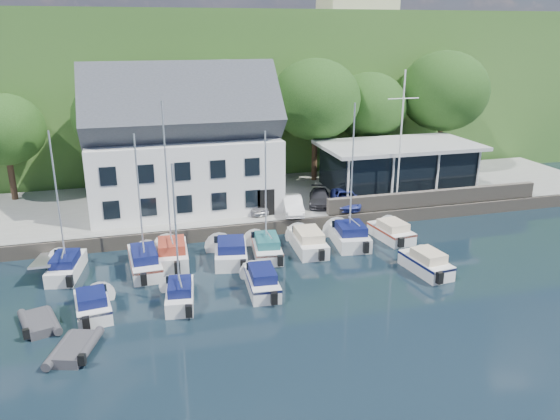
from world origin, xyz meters
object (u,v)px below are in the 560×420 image
(boat_r1_0, at_px, (59,209))
(boat_r1_1, at_px, (139,200))
(flagpole, at_px, (401,140))
(dinghy_1, at_px, (74,347))
(car_silver, at_px, (253,205))
(harbor_building, at_px, (183,152))
(boat_r2_1, at_px, (176,232))
(boat_r1_2, at_px, (168,191))
(boat_r1_7, at_px, (391,230))
(boat_r1_3, at_px, (231,250))
(boat_r2_4, at_px, (426,261))
(boat_r1_6, at_px, (352,178))
(club_pavilion, at_px, (397,167))
(dinghy_0, at_px, (39,321))
(car_white, at_px, (292,205))
(boat_r1_4, at_px, (266,194))
(car_dgrey, at_px, (319,197))
(boat_r2_2, at_px, (262,278))
(boat_r1_5, at_px, (308,239))
(car_blue, at_px, (346,198))
(boat_r2_0, at_px, (92,303))

(boat_r1_0, relative_size, boat_r1_1, 0.93)
(flagpole, distance_m, dinghy_1, 27.43)
(car_silver, bearing_deg, harbor_building, 133.33)
(boat_r1_1, height_order, boat_r2_1, boat_r1_1)
(boat_r1_2, height_order, boat_r1_7, boat_r1_2)
(boat_r1_3, height_order, boat_r2_4, boat_r1_3)
(harbor_building, bearing_deg, boat_r1_6, -40.40)
(club_pavilion, bearing_deg, dinghy_0, -151.80)
(boat_r1_0, distance_m, boat_r1_3, 10.64)
(car_white, height_order, boat_r1_4, boat_r1_4)
(boat_r1_2, distance_m, boat_r1_6, 12.16)
(dinghy_0, bearing_deg, boat_r1_1, 29.03)
(club_pavilion, bearing_deg, boat_r1_1, -157.78)
(car_dgrey, bearing_deg, flagpole, 0.80)
(car_white, height_order, car_dgrey, car_white)
(car_white, xyz_separation_m, boat_r1_6, (2.71, -4.75, 3.12))
(boat_r1_6, height_order, boat_r2_2, boat_r1_6)
(boat_r1_3, bearing_deg, car_dgrey, 48.53)
(boat_r1_3, relative_size, boat_r2_4, 1.09)
(boat_r1_0, distance_m, boat_r1_5, 15.81)
(car_white, xyz_separation_m, boat_r2_2, (-4.83, -9.94, -0.94))
(boat_r1_6, height_order, dinghy_1, boat_r1_6)
(boat_r1_7, bearing_deg, boat_r2_2, -161.03)
(boat_r2_2, distance_m, boat_r2_4, 10.32)
(boat_r1_0, xyz_separation_m, boat_r1_3, (10.03, -0.62, -3.49))
(car_blue, xyz_separation_m, boat_r2_1, (-14.02, -10.80, 2.46))
(car_white, bearing_deg, boat_r1_4, -113.80)
(boat_r1_7, height_order, boat_r2_2, boat_r2_2)
(boat_r1_6, distance_m, boat_r2_1, 13.44)
(boat_r1_1, relative_size, boat_r1_7, 1.72)
(car_dgrey, xyz_separation_m, boat_r1_4, (-5.99, -6.46, 2.64))
(harbor_building, xyz_separation_m, boat_r1_7, (13.53, -8.60, -4.66))
(boat_r1_7, bearing_deg, car_silver, 140.01)
(car_blue, bearing_deg, boat_r1_0, -150.10)
(harbor_building, bearing_deg, car_white, -27.85)
(car_white, xyz_separation_m, boat_r1_3, (-5.77, -5.37, -0.91))
(boat_r1_6, xyz_separation_m, boat_r2_1, (-12.22, -5.56, -0.64))
(boat_r1_1, xyz_separation_m, dinghy_1, (-3.52, -8.62, -4.19))
(boat_r1_1, height_order, boat_r1_4, boat_r1_1)
(boat_r1_1, distance_m, boat_r2_2, 8.72)
(boat_r1_6, bearing_deg, dinghy_0, -155.08)
(boat_r2_1, bearing_deg, boat_r2_2, 11.84)
(boat_r2_2, bearing_deg, club_pavilion, 45.31)
(boat_r1_0, distance_m, dinghy_1, 10.06)
(boat_r2_2, bearing_deg, car_white, 68.04)
(car_silver, distance_m, boat_r2_0, 15.99)
(flagpole, height_order, boat_r1_3, flagpole)
(club_pavilion, bearing_deg, car_silver, -169.59)
(club_pavilion, xyz_separation_m, boat_r1_1, (-21.62, -8.83, 1.49))
(boat_r2_4, bearing_deg, boat_r2_2, 170.85)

